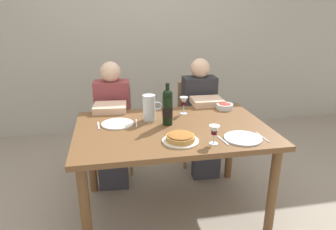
# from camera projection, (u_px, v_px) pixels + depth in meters

# --- Properties ---
(ground_plane) EXTENTS (8.00, 8.00, 0.00)m
(ground_plane) POSITION_uv_depth(u_px,v_px,m) (172.00, 209.00, 2.64)
(ground_plane) COLOR gray
(back_wall) EXTENTS (8.00, 0.10, 2.80)m
(back_wall) POSITION_uv_depth(u_px,v_px,m) (142.00, 27.00, 4.01)
(back_wall) COLOR #B2ADA3
(back_wall) RESTS_ON ground
(dining_table) EXTENTS (1.50, 1.00, 0.76)m
(dining_table) POSITION_uv_depth(u_px,v_px,m) (172.00, 138.00, 2.42)
(dining_table) COLOR brown
(dining_table) RESTS_ON ground
(wine_bottle) EXTENTS (0.08, 0.08, 0.34)m
(wine_bottle) POSITION_uv_depth(u_px,v_px,m) (168.00, 107.00, 2.40)
(wine_bottle) COLOR black
(wine_bottle) RESTS_ON dining_table
(water_pitcher) EXTENTS (0.16, 0.10, 0.21)m
(water_pitcher) POSITION_uv_depth(u_px,v_px,m) (149.00, 109.00, 2.51)
(water_pitcher) COLOR silver
(water_pitcher) RESTS_ON dining_table
(baked_tart) EXTENTS (0.26, 0.26, 0.06)m
(baked_tart) POSITION_uv_depth(u_px,v_px,m) (181.00, 138.00, 2.13)
(baked_tart) COLOR silver
(baked_tart) RESTS_ON dining_table
(salad_bowl) EXTENTS (0.15, 0.15, 0.06)m
(salad_bowl) POSITION_uv_depth(u_px,v_px,m) (225.00, 106.00, 2.81)
(salad_bowl) COLOR silver
(salad_bowl) RESTS_ON dining_table
(wine_glass_left_diner) EXTENTS (0.07, 0.07, 0.13)m
(wine_glass_left_diner) POSITION_uv_depth(u_px,v_px,m) (214.00, 131.00, 2.07)
(wine_glass_left_diner) COLOR silver
(wine_glass_left_diner) RESTS_ON dining_table
(wine_glass_right_diner) EXTENTS (0.07, 0.07, 0.15)m
(wine_glass_right_diner) POSITION_uv_depth(u_px,v_px,m) (184.00, 102.00, 2.66)
(wine_glass_right_diner) COLOR silver
(wine_glass_right_diner) RESTS_ON dining_table
(dinner_plate_left_setting) EXTENTS (0.27, 0.27, 0.01)m
(dinner_plate_left_setting) POSITION_uv_depth(u_px,v_px,m) (243.00, 138.00, 2.17)
(dinner_plate_left_setting) COLOR silver
(dinner_plate_left_setting) RESTS_ON dining_table
(dinner_plate_right_setting) EXTENTS (0.26, 0.26, 0.01)m
(dinner_plate_right_setting) POSITION_uv_depth(u_px,v_px,m) (118.00, 124.00, 2.44)
(dinner_plate_right_setting) COLOR white
(dinner_plate_right_setting) RESTS_ON dining_table
(fork_left_setting) EXTENTS (0.03, 0.16, 0.00)m
(fork_left_setting) POSITION_uv_depth(u_px,v_px,m) (223.00, 140.00, 2.15)
(fork_left_setting) COLOR silver
(fork_left_setting) RESTS_ON dining_table
(knife_left_setting) EXTENTS (0.02, 0.18, 0.00)m
(knife_left_setting) POSITION_uv_depth(u_px,v_px,m) (262.00, 137.00, 2.20)
(knife_left_setting) COLOR silver
(knife_left_setting) RESTS_ON dining_table
(knife_right_setting) EXTENTS (0.02, 0.18, 0.00)m
(knife_right_setting) POSITION_uv_depth(u_px,v_px,m) (136.00, 123.00, 2.47)
(knife_right_setting) COLOR silver
(knife_right_setting) RESTS_ON dining_table
(spoon_right_setting) EXTENTS (0.02, 0.16, 0.00)m
(spoon_right_setting) POSITION_uv_depth(u_px,v_px,m) (98.00, 125.00, 2.42)
(spoon_right_setting) COLOR silver
(spoon_right_setting) RESTS_ON dining_table
(chair_left) EXTENTS (0.43, 0.43, 0.87)m
(chair_left) POSITION_uv_depth(u_px,v_px,m) (114.00, 122.00, 3.23)
(chair_left) COLOR #9E7A51
(chair_left) RESTS_ON ground
(diner_left) EXTENTS (0.36, 0.53, 1.16)m
(diner_left) POSITION_uv_depth(u_px,v_px,m) (112.00, 119.00, 2.97)
(diner_left) COLOR #8E3D42
(diner_left) RESTS_ON ground
(chair_right) EXTENTS (0.41, 0.41, 0.87)m
(chair_right) POSITION_uv_depth(u_px,v_px,m) (195.00, 116.00, 3.41)
(chair_right) COLOR #9E7A51
(chair_right) RESTS_ON ground
(diner_right) EXTENTS (0.34, 0.51, 1.16)m
(diner_right) POSITION_uv_depth(u_px,v_px,m) (202.00, 113.00, 3.15)
(diner_right) COLOR #2D2D33
(diner_right) RESTS_ON ground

